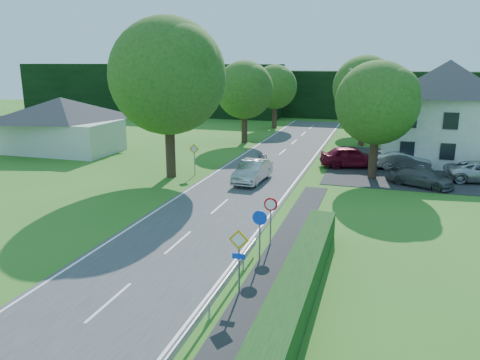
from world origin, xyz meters
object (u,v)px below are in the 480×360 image
(motorcycle, at_px, (262,158))
(parked_car_red, at_px, (351,157))
(streetlight, at_px, (371,115))
(moving_car, at_px, (253,171))
(parked_car_silver_a, at_px, (404,161))
(parasol, at_px, (402,150))
(parked_car_grey, at_px, (421,177))

(motorcycle, xyz_separation_m, parked_car_red, (7.32, 0.92, 0.35))
(streetlight, distance_m, parked_car_red, 4.00)
(streetlight, bearing_deg, moving_car, -143.36)
(moving_car, height_order, motorcycle, moving_car)
(parked_car_silver_a, bearing_deg, streetlight, 117.14)
(moving_car, xyz_separation_m, parked_car_red, (6.44, 7.02, 0.08))
(parasol, bearing_deg, parked_car_silver_a, -88.93)
(parked_car_silver_a, bearing_deg, parked_car_grey, -170.04)
(parasol, bearing_deg, moving_car, -134.20)
(streetlight, distance_m, parked_car_grey, 6.38)
(motorcycle, bearing_deg, parasol, 35.40)
(moving_car, relative_size, parasol, 2.23)
(moving_car, bearing_deg, parked_car_red, 50.79)
(streetlight, distance_m, moving_car, 10.34)
(streetlight, distance_m, parasol, 6.66)
(motorcycle, relative_size, parked_car_silver_a, 0.45)
(parked_car_silver_a, xyz_separation_m, parked_car_grey, (0.98, -5.00, -0.07))
(motorcycle, bearing_deg, parked_car_silver_a, 18.87)
(streetlight, height_order, moving_car, streetlight)
(streetlight, height_order, motorcycle, streetlight)
(moving_car, bearing_deg, motorcycle, 101.55)
(moving_car, height_order, parasol, parasol)
(motorcycle, distance_m, parasol, 12.29)
(parked_car_red, xyz_separation_m, parasol, (4.04, 3.75, 0.10))
(moving_car, distance_m, parked_car_grey, 11.74)
(streetlight, bearing_deg, parked_car_grey, -42.96)
(moving_car, xyz_separation_m, motorcycle, (-0.88, 6.10, -0.28))
(moving_car, bearing_deg, parasol, 49.12)
(streetlight, relative_size, moving_car, 1.68)
(moving_car, distance_m, parasol, 15.03)
(parked_car_red, distance_m, parasol, 5.51)
(motorcycle, bearing_deg, streetlight, 10.87)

